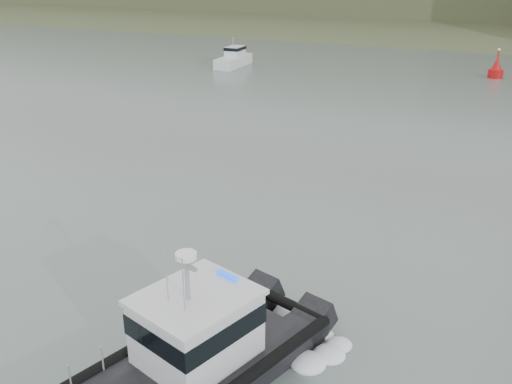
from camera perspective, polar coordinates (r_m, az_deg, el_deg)
ground at (r=22.46m, az=-10.67°, el=-11.03°), size 400.00×400.00×0.00m
patrol_boat at (r=17.95m, az=-6.59°, el=-15.71°), size 6.32×10.39×4.74m
motorboat at (r=71.22m, az=-2.23°, el=13.18°), size 2.46×6.71×3.65m
nav_buoy at (r=69.21m, az=22.87°, el=11.21°), size 1.62×1.62×3.38m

